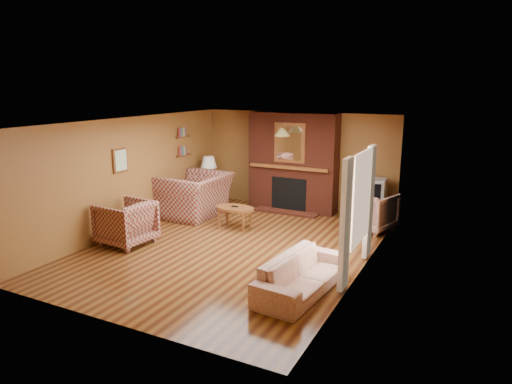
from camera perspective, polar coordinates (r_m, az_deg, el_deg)
The scene contains 20 objects.
floor at distance 8.91m, azimuth -2.82°, elevation -6.79°, with size 6.50×6.50×0.00m, color #401D0D.
ceiling at distance 8.39m, azimuth -3.01°, elevation 8.78°, with size 6.50×6.50×0.00m, color white.
wall_back at distance 11.46m, azimuth 5.14°, elevation 3.93°, with size 6.50×6.50×0.00m, color #905E2C.
wall_front at distance 6.07m, azimuth -18.30°, elevation -5.28°, with size 6.50×6.50×0.00m, color #905E2C.
wall_left at distance 10.02m, azimuth -15.46°, elevation 2.14°, with size 6.50×6.50×0.00m, color #905E2C.
wall_right at distance 7.68m, azimuth 13.53°, elevation -1.09°, with size 6.50×6.50×0.00m, color #905E2C.
fireplace at distance 11.22m, azimuth 4.64°, elevation 3.64°, with size 2.20×0.82×2.40m.
window_right at distance 7.52m, azimuth 12.80°, elevation -1.94°, with size 0.10×1.85×2.00m.
bookshelf at distance 11.37m, azimuth -8.97°, elevation 6.13°, with size 0.09×0.55×0.71m.
botanical_print at distance 9.72m, azimuth -16.62°, elevation 3.82°, with size 0.05×0.40×0.50m.
pendant_light at distance 10.48m, azimuth 3.30°, elevation 7.50°, with size 0.36×0.36×0.48m.
plaid_loveseat at distance 10.88m, azimuth -7.62°, elevation -0.40°, with size 1.54×1.35×1.00m, color maroon.
plaid_armchair at distance 9.26m, azimuth -15.95°, elevation -3.72°, with size 0.92×0.94×0.86m, color maroon.
floral_sofa at distance 7.01m, azimuth 5.85°, elevation -10.18°, with size 1.89×0.74×0.55m, color beige.
floral_armchair at distance 10.09m, azimuth 14.24°, elevation -2.32°, with size 0.88×0.90×0.82m, color beige.
coffee_table at distance 9.86m, azimuth -2.66°, elevation -2.21°, with size 0.89×0.55×0.50m.
side_table at distance 11.88m, azimuth -5.85°, elevation -0.21°, with size 0.44×0.44×0.59m, color brown.
table_lamp at distance 11.74m, azimuth -5.93°, elevation 2.99°, with size 0.41×0.41×0.68m.
tv_stand at distance 10.65m, azimuth 14.44°, elevation -2.24°, with size 0.51×0.47×0.56m, color black.
crt_tv at distance 10.53m, azimuth 14.59°, elevation 0.42°, with size 0.51×0.51×0.46m.
Camera 1 is at (4.14, -7.27, 3.07)m, focal length 32.00 mm.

